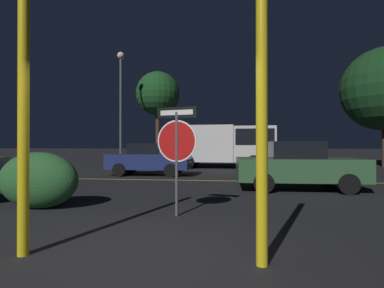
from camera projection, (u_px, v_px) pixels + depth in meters
The scene contains 12 objects.
ground_plane at pixel (137, 256), 3.79m from camera, with size 260.00×260.00×0.00m, color black.
road_center_stripe at pixel (200, 180), 11.99m from camera, with size 41.44×0.12×0.01m, color gold.
stop_sign at pixel (177, 140), 5.97m from camera, with size 0.84×0.21×2.17m.
yellow_pole_left at pixel (23, 116), 3.83m from camera, with size 0.14×0.14×3.56m, color yellow.
yellow_pole_right at pixel (262, 133), 3.51m from camera, with size 0.14×0.14×3.12m, color yellow.
hedge_bush_1 at pixel (39, 180), 6.70m from camera, with size 1.83×0.98×1.26m, color #285B2D.
passing_car_2 at pixel (149, 159), 14.22m from camera, with size 3.95×1.87×1.51m.
passing_car_3 at pixel (297, 166), 9.60m from camera, with size 3.97×2.10×1.53m.
delivery_truck at pixel (224, 143), 18.76m from camera, with size 6.66×2.69×2.65m.
street_lamp at pixel (121, 93), 19.17m from camera, with size 0.45×0.45×7.41m.
tree_0 at pixel (158, 94), 22.29m from camera, with size 3.26×3.26×6.91m.
tree_1 at pixel (384, 89), 19.49m from camera, with size 5.40×5.40×7.79m.
Camera 1 is at (1.15, -3.69, 1.41)m, focal length 28.00 mm.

